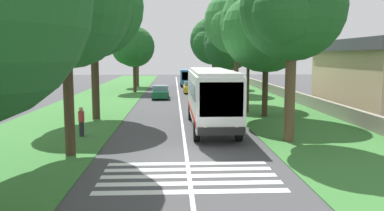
{
  "coord_description": "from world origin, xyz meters",
  "views": [
    {
      "loc": [
        -17.48,
        0.58,
        4.62
      ],
      "look_at": [
        6.58,
        -0.54,
        1.6
      ],
      "focal_mm": 37.27,
      "sensor_mm": 36.0,
      "label": 1
    }
  ],
  "objects_px": {
    "trailing_minibus_0": "(187,76)",
    "roadside_tree_right_1": "(227,46)",
    "trailing_car_0": "(161,92)",
    "trailing_car_1": "(191,87)",
    "roadside_building": "(382,75)",
    "roadside_tree_left_4": "(133,48)",
    "roadside_tree_left_2": "(90,10)",
    "pedestrian": "(81,121)",
    "roadside_tree_right_3": "(264,28)",
    "roadside_tree_left_1": "(136,46)",
    "utility_pole": "(248,59)",
    "coach_bus": "(211,95)",
    "roadside_tree_right_2": "(213,42)",
    "roadside_tree_right_4": "(289,12)",
    "roadside_tree_left_3": "(63,6)",
    "roadside_tree_right_0": "(235,24)"
  },
  "relations": [
    {
      "from": "trailing_minibus_0",
      "to": "roadside_tree_right_3",
      "type": "distance_m",
      "value": 31.8
    },
    {
      "from": "roadside_building",
      "to": "roadside_tree_left_2",
      "type": "bearing_deg",
      "value": 98.07
    },
    {
      "from": "roadside_tree_right_1",
      "to": "roadside_building",
      "type": "distance_m",
      "value": 19.45
    },
    {
      "from": "trailing_car_1",
      "to": "roadside_tree_right_2",
      "type": "distance_m",
      "value": 11.03
    },
    {
      "from": "trailing_minibus_0",
      "to": "roadside_tree_right_1",
      "type": "distance_m",
      "value": 13.72
    },
    {
      "from": "roadside_tree_left_4",
      "to": "roadside_tree_right_1",
      "type": "xyz_separation_m",
      "value": [
        -2.49,
        -11.58,
        0.17
      ]
    },
    {
      "from": "roadside_building",
      "to": "roadside_tree_left_1",
      "type": "bearing_deg",
      "value": 39.52
    },
    {
      "from": "roadside_tree_left_1",
      "to": "roadside_tree_right_4",
      "type": "bearing_deg",
      "value": -163.36
    },
    {
      "from": "trailing_minibus_0",
      "to": "roadside_tree_right_0",
      "type": "relative_size",
      "value": 0.55
    },
    {
      "from": "trailing_car_1",
      "to": "roadside_building",
      "type": "bearing_deg",
      "value": -138.72
    },
    {
      "from": "utility_pole",
      "to": "trailing_car_1",
      "type": "bearing_deg",
      "value": 11.96
    },
    {
      "from": "trailing_minibus_0",
      "to": "roadside_tree_right_3",
      "type": "bearing_deg",
      "value": -171.65
    },
    {
      "from": "coach_bus",
      "to": "roadside_building",
      "type": "xyz_separation_m",
      "value": [
        7.3,
        -14.93,
        0.87
      ]
    },
    {
      "from": "roadside_tree_right_3",
      "to": "pedestrian",
      "type": "height_order",
      "value": "roadside_tree_right_3"
    },
    {
      "from": "trailing_minibus_0",
      "to": "roadside_tree_right_2",
      "type": "distance_m",
      "value": 6.61
    },
    {
      "from": "roadside_tree_left_4",
      "to": "roadside_tree_right_0",
      "type": "xyz_separation_m",
      "value": [
        -12.47,
        -11.0,
        2.08
      ]
    },
    {
      "from": "trailing_car_0",
      "to": "roadside_tree_left_4",
      "type": "relative_size",
      "value": 0.52
    },
    {
      "from": "roadside_building",
      "to": "coach_bus",
      "type": "bearing_deg",
      "value": 116.05
    },
    {
      "from": "trailing_car_0",
      "to": "trailing_car_1",
      "type": "relative_size",
      "value": 1.0
    },
    {
      "from": "roadside_tree_left_2",
      "to": "roadside_tree_left_3",
      "type": "height_order",
      "value": "roadside_tree_left_2"
    },
    {
      "from": "roadside_tree_left_4",
      "to": "utility_pole",
      "type": "bearing_deg",
      "value": -150.06
    },
    {
      "from": "roadside_tree_right_0",
      "to": "roadside_tree_right_4",
      "type": "relative_size",
      "value": 1.11
    },
    {
      "from": "roadside_tree_right_3",
      "to": "roadside_tree_right_4",
      "type": "height_order",
      "value": "roadside_tree_right_3"
    },
    {
      "from": "utility_pole",
      "to": "pedestrian",
      "type": "height_order",
      "value": "utility_pole"
    },
    {
      "from": "roadside_tree_left_1",
      "to": "roadside_tree_right_4",
      "type": "relative_size",
      "value": 0.87
    },
    {
      "from": "roadside_tree_left_2",
      "to": "trailing_car_0",
      "type": "bearing_deg",
      "value": -17.59
    },
    {
      "from": "roadside_tree_right_0",
      "to": "roadside_tree_right_3",
      "type": "distance_m",
      "value": 8.85
    },
    {
      "from": "roadside_tree_left_1",
      "to": "roadside_tree_right_0",
      "type": "distance_m",
      "value": 24.69
    },
    {
      "from": "trailing_car_1",
      "to": "roadside_building",
      "type": "xyz_separation_m",
      "value": [
        -17.26,
        -15.15,
        2.35
      ]
    },
    {
      "from": "roadside_tree_right_3",
      "to": "roadside_building",
      "type": "bearing_deg",
      "value": -75.26
    },
    {
      "from": "roadside_tree_right_3",
      "to": "roadside_tree_left_1",
      "type": "bearing_deg",
      "value": 21.87
    },
    {
      "from": "roadside_tree_left_1",
      "to": "roadside_tree_right_1",
      "type": "xyz_separation_m",
      "value": [
        -11.8,
        -12.1,
        -0.36
      ]
    },
    {
      "from": "roadside_building",
      "to": "trailing_car_1",
      "type": "bearing_deg",
      "value": 41.28
    },
    {
      "from": "coach_bus",
      "to": "roadside_tree_right_0",
      "type": "height_order",
      "value": "roadside_tree_right_0"
    },
    {
      "from": "roadside_tree_left_1",
      "to": "roadside_tree_right_0",
      "type": "height_order",
      "value": "roadside_tree_right_0"
    },
    {
      "from": "roadside_tree_left_2",
      "to": "roadside_tree_left_3",
      "type": "xyz_separation_m",
      "value": [
        -10.56,
        -0.93,
        -1.0
      ]
    },
    {
      "from": "roadside_tree_left_2",
      "to": "roadside_tree_right_0",
      "type": "distance_m",
      "value": 14.99
    },
    {
      "from": "trailing_car_0",
      "to": "utility_pole",
      "type": "xyz_separation_m",
      "value": [
        -11.47,
        -7.37,
        3.66
      ]
    },
    {
      "from": "pedestrian",
      "to": "roadside_tree_right_2",
      "type": "bearing_deg",
      "value": -17.13
    },
    {
      "from": "roadside_tree_left_2",
      "to": "pedestrian",
      "type": "bearing_deg",
      "value": -174.63
    },
    {
      "from": "trailing_car_0",
      "to": "trailing_minibus_0",
      "type": "xyz_separation_m",
      "value": [
        17.49,
        -3.52,
        0.88
      ]
    },
    {
      "from": "roadside_tree_right_3",
      "to": "roadside_tree_right_2",
      "type": "bearing_deg",
      "value": 1.88
    },
    {
      "from": "trailing_car_1",
      "to": "roadside_tree_right_2",
      "type": "height_order",
      "value": "roadside_tree_right_2"
    },
    {
      "from": "roadside_tree_left_4",
      "to": "roadside_tree_right_1",
      "type": "height_order",
      "value": "roadside_tree_right_1"
    },
    {
      "from": "roadside_tree_right_2",
      "to": "roadside_tree_right_4",
      "type": "height_order",
      "value": "roadside_tree_right_2"
    },
    {
      "from": "roadside_tree_right_4",
      "to": "utility_pole",
      "type": "xyz_separation_m",
      "value": [
        10.61,
        0.13,
        -2.59
      ]
    },
    {
      "from": "roadside_tree_right_3",
      "to": "roadside_building",
      "type": "distance_m",
      "value": 11.58
    },
    {
      "from": "coach_bus",
      "to": "pedestrian",
      "type": "relative_size",
      "value": 6.6
    },
    {
      "from": "roadside_tree_left_1",
      "to": "utility_pole",
      "type": "height_order",
      "value": "roadside_tree_left_1"
    },
    {
      "from": "coach_bus",
      "to": "utility_pole",
      "type": "bearing_deg",
      "value": -28.54
    }
  ]
}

